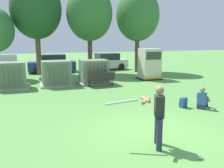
% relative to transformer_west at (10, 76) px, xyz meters
% --- Properties ---
extents(ground_plane, '(96.00, 96.00, 0.00)m').
position_rel_transformer_west_xyz_m(ground_plane, '(4.67, -9.19, -0.79)').
color(ground_plane, '#5B9947').
extents(transformer_west, '(2.10, 1.70, 1.62)m').
position_rel_transformer_west_xyz_m(transformer_west, '(0.00, 0.00, 0.00)').
color(transformer_west, '#9E9B93').
rests_on(transformer_west, ground).
extents(transformer_mid_west, '(2.10, 1.70, 1.62)m').
position_rel_transformer_west_xyz_m(transformer_mid_west, '(2.74, 0.04, 0.00)').
color(transformer_mid_west, '#9E9B93').
rests_on(transformer_mid_west, ground).
extents(transformer_mid_east, '(2.10, 1.70, 1.62)m').
position_rel_transformer_west_xyz_m(transformer_mid_east, '(5.23, -0.10, 0.00)').
color(transformer_mid_east, '#9E9B93').
rests_on(transformer_mid_east, ground).
extents(generator_enclosure, '(1.60, 1.40, 2.30)m').
position_rel_transformer_west_xyz_m(generator_enclosure, '(9.65, 0.31, 0.35)').
color(generator_enclosure, '#262626').
rests_on(generator_enclosure, ground).
extents(park_bench, '(1.82, 0.53, 0.92)m').
position_rel_transformer_west_xyz_m(park_bench, '(5.39, -1.26, -0.25)').
color(park_bench, '#2D2823').
rests_on(park_bench, ground).
extents(batter, '(1.56, 0.92, 1.74)m').
position_rel_transformer_west_xyz_m(batter, '(4.26, -10.11, 0.19)').
color(batter, '#282D4C').
rests_on(batter, ground).
extents(sports_ball, '(0.09, 0.09, 0.09)m').
position_rel_transformer_west_xyz_m(sports_ball, '(4.96, -11.12, -0.74)').
color(sports_ball, white).
rests_on(sports_ball, ground).
extents(seated_spectator, '(0.77, 0.69, 0.96)m').
position_rel_transformer_west_xyz_m(seated_spectator, '(8.09, -7.42, -0.41)').
color(seated_spectator, '#282D4C').
rests_on(seated_spectator, ground).
extents(backpack, '(0.37, 0.33, 0.44)m').
position_rel_transformer_west_xyz_m(backpack, '(7.39, -7.03, -0.57)').
color(backpack, '#264C8C').
rests_on(backpack, ground).
extents(tree_center_left, '(4.12, 4.12, 7.86)m').
position_rel_transformer_west_xyz_m(tree_center_left, '(1.97, 5.62, 4.61)').
color(tree_center_left, brown).
rests_on(tree_center_left, ground).
extents(tree_center_right, '(3.90, 3.90, 7.46)m').
position_rel_transformer_west_xyz_m(tree_center_right, '(6.26, 4.90, 4.33)').
color(tree_center_right, brown).
rests_on(tree_center_right, ground).
extents(tree_right, '(3.86, 3.86, 7.38)m').
position_rel_transformer_west_xyz_m(tree_right, '(10.59, 4.49, 4.28)').
color(tree_right, brown).
rests_on(tree_right, ground).
extents(parked_car_leftmost, '(4.22, 1.97, 1.62)m').
position_rel_transformer_west_xyz_m(parked_car_leftmost, '(3.17, 6.85, -0.04)').
color(parked_car_leftmost, navy).
rests_on(parked_car_leftmost, ground).
extents(parked_car_left_of_center, '(4.39, 2.33, 1.62)m').
position_rel_transformer_west_xyz_m(parked_car_left_of_center, '(8.42, 7.00, -0.04)').
color(parked_car_left_of_center, silver).
rests_on(parked_car_left_of_center, ground).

